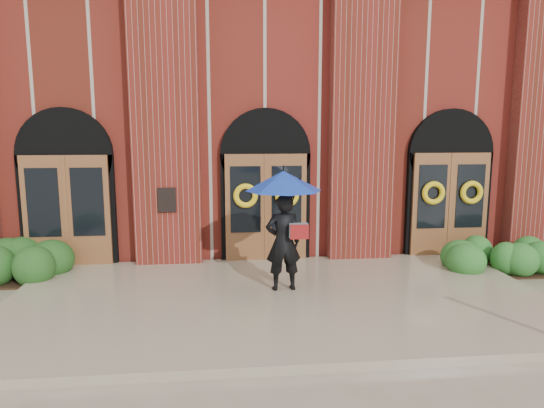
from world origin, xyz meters
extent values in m
plane|color=gray|center=(0.00, 0.00, 0.00)|extent=(90.00, 90.00, 0.00)
cube|color=gray|center=(0.00, 0.15, 0.07)|extent=(10.00, 5.30, 0.15)
cube|color=maroon|center=(0.00, 8.90, 3.50)|extent=(16.00, 12.00, 7.00)
cube|color=black|center=(-2.25, 2.47, 1.65)|extent=(0.40, 0.05, 0.55)
cube|color=maroon|center=(-2.25, 2.73, 3.50)|extent=(1.50, 0.45, 7.00)
cube|color=maroon|center=(2.25, 2.73, 3.50)|extent=(1.50, 0.45, 7.00)
cube|color=maroon|center=(6.75, 2.73, 3.50)|extent=(1.50, 0.45, 7.00)
cube|color=brown|center=(-4.50, 2.71, 1.40)|extent=(1.90, 0.10, 2.50)
cylinder|color=black|center=(-4.50, 2.85, 2.65)|extent=(2.10, 0.22, 2.10)
cube|color=brown|center=(0.00, 2.71, 1.40)|extent=(1.90, 0.10, 2.50)
cylinder|color=black|center=(0.00, 2.85, 2.65)|extent=(2.10, 0.22, 2.10)
cube|color=brown|center=(4.50, 2.71, 1.40)|extent=(1.90, 0.10, 2.50)
cylinder|color=black|center=(4.50, 2.85, 2.65)|extent=(2.10, 0.22, 2.10)
torus|color=yellow|center=(-0.48, 2.59, 1.70)|extent=(0.57, 0.13, 0.57)
torus|color=yellow|center=(0.48, 2.59, 1.70)|extent=(0.57, 0.13, 0.57)
torus|color=yellow|center=(4.02, 2.59, 1.70)|extent=(0.57, 0.13, 0.57)
torus|color=yellow|center=(4.98, 2.59, 1.70)|extent=(0.57, 0.13, 0.57)
imported|color=black|center=(0.13, 0.53, 1.09)|extent=(0.72, 0.50, 1.87)
cone|color=#1437A0|center=(0.13, 0.53, 2.27)|extent=(1.56, 1.56, 0.37)
cylinder|color=black|center=(0.18, 0.48, 1.77)|extent=(0.02, 0.02, 0.62)
cube|color=#999B9E|center=(0.41, 0.38, 1.34)|extent=(0.36, 0.20, 0.27)
cube|color=maroon|center=(0.41, 0.28, 1.34)|extent=(0.35, 0.05, 0.27)
ellipsoid|color=#1E4717|center=(-5.42, 2.20, 0.40)|extent=(3.12, 1.25, 0.80)
ellipsoid|color=#276022|center=(5.20, 1.68, 0.35)|extent=(2.74, 1.10, 0.70)
camera|label=1|loc=(-1.01, -8.43, 3.29)|focal=32.00mm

